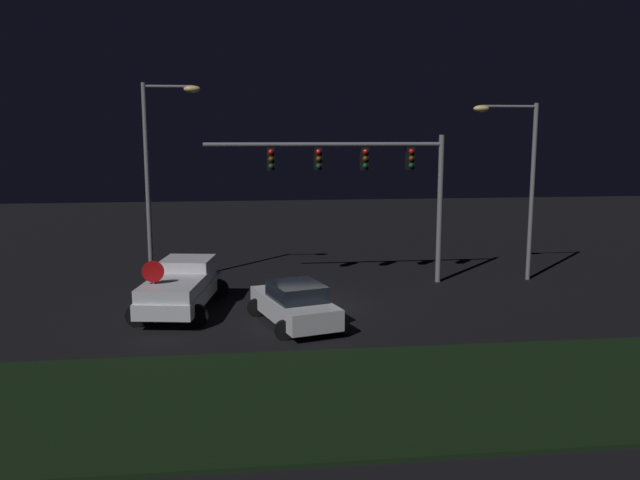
{
  "coord_description": "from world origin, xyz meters",
  "views": [
    {
      "loc": [
        -2.62,
        -24.35,
        6.58
      ],
      "look_at": [
        0.42,
        0.79,
        2.43
      ],
      "focal_mm": 36.77,
      "sensor_mm": 36.0,
      "label": 1
    }
  ],
  "objects_px": {
    "pickup_truck": "(182,284)",
    "car_sedan": "(295,304)",
    "street_lamp_left": "(158,162)",
    "street_lamp_right": "(520,169)",
    "traffic_signal_gantry": "(365,170)",
    "stop_sign": "(153,280)"
  },
  "relations": [
    {
      "from": "car_sedan",
      "to": "street_lamp_left",
      "type": "bearing_deg",
      "value": 23.02
    },
    {
      "from": "stop_sign",
      "to": "street_lamp_left",
      "type": "bearing_deg",
      "value": 93.92
    },
    {
      "from": "pickup_truck",
      "to": "street_lamp_right",
      "type": "height_order",
      "value": "street_lamp_right"
    },
    {
      "from": "stop_sign",
      "to": "street_lamp_right",
      "type": "bearing_deg",
      "value": 18.34
    },
    {
      "from": "pickup_truck",
      "to": "street_lamp_left",
      "type": "xyz_separation_m",
      "value": [
        -1.2,
        4.08,
        4.38
      ]
    },
    {
      "from": "pickup_truck",
      "to": "street_lamp_right",
      "type": "relative_size",
      "value": 0.72
    },
    {
      "from": "pickup_truck",
      "to": "car_sedan",
      "type": "bearing_deg",
      "value": -110.88
    },
    {
      "from": "pickup_truck",
      "to": "traffic_signal_gantry",
      "type": "xyz_separation_m",
      "value": [
        7.57,
        3.49,
        4.03
      ]
    },
    {
      "from": "traffic_signal_gantry",
      "to": "street_lamp_right",
      "type": "bearing_deg",
      "value": 0.11
    },
    {
      "from": "stop_sign",
      "to": "pickup_truck",
      "type": "bearing_deg",
      "value": 62.94
    },
    {
      "from": "traffic_signal_gantry",
      "to": "street_lamp_left",
      "type": "height_order",
      "value": "street_lamp_left"
    },
    {
      "from": "traffic_signal_gantry",
      "to": "stop_sign",
      "type": "bearing_deg",
      "value": -148.84
    },
    {
      "from": "pickup_truck",
      "to": "car_sedan",
      "type": "relative_size",
      "value": 1.2
    },
    {
      "from": "car_sedan",
      "to": "street_lamp_right",
      "type": "relative_size",
      "value": 0.6
    },
    {
      "from": "pickup_truck",
      "to": "stop_sign",
      "type": "bearing_deg",
      "value": 162.19
    },
    {
      "from": "traffic_signal_gantry",
      "to": "street_lamp_right",
      "type": "height_order",
      "value": "street_lamp_right"
    },
    {
      "from": "car_sedan",
      "to": "stop_sign",
      "type": "relative_size",
      "value": 2.12
    },
    {
      "from": "car_sedan",
      "to": "street_lamp_right",
      "type": "height_order",
      "value": "street_lamp_right"
    },
    {
      "from": "car_sedan",
      "to": "street_lamp_right",
      "type": "xyz_separation_m",
      "value": [
        10.48,
        5.84,
        4.27
      ]
    },
    {
      "from": "pickup_truck",
      "to": "car_sedan",
      "type": "xyz_separation_m",
      "value": [
        4.04,
        -2.34,
        -0.26
      ]
    },
    {
      "from": "car_sedan",
      "to": "traffic_signal_gantry",
      "type": "height_order",
      "value": "traffic_signal_gantry"
    },
    {
      "from": "street_lamp_left",
      "to": "street_lamp_right",
      "type": "height_order",
      "value": "street_lamp_left"
    }
  ]
}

